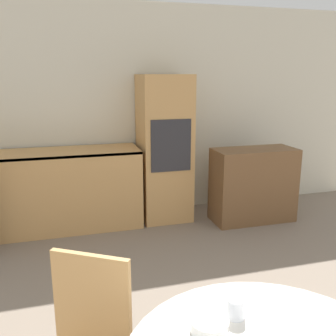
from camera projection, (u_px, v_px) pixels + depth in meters
wall_back at (121, 112)px, 4.64m from camera, size 6.74×0.05×2.60m
kitchen_counter at (22, 192)px, 4.20m from camera, size 2.65×0.60×0.92m
oven_unit at (164, 149)px, 4.55m from camera, size 0.59×0.59×1.76m
sideboard at (253, 185)px, 4.56m from camera, size 1.00×0.45×0.90m
cup at (236, 308)px, 1.56m from camera, size 0.08×0.08×0.09m
bowl_centre at (210, 326)px, 1.47m from camera, size 0.15×0.15×0.05m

